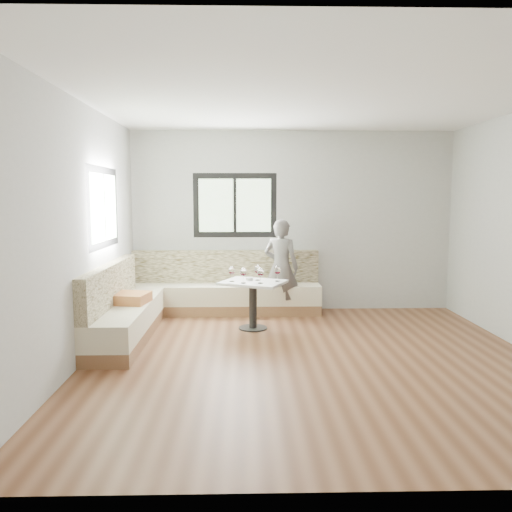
{
  "coord_description": "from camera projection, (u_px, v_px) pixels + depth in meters",
  "views": [
    {
      "loc": [
        -0.76,
        -5.32,
        1.78
      ],
      "look_at": [
        -0.6,
        1.4,
        0.98
      ],
      "focal_mm": 35.0,
      "sensor_mm": 36.0,
      "label": 1
    }
  ],
  "objects": [
    {
      "name": "wine_glass_d",
      "position": [
        258.0,
        270.0,
        6.77
      ],
      "size": [
        0.09,
        0.09,
        0.2
      ],
      "color": "white",
      "rests_on": "table"
    },
    {
      "name": "wine_glass_b",
      "position": [
        243.0,
        272.0,
        6.54
      ],
      "size": [
        0.09,
        0.09,
        0.2
      ],
      "color": "white",
      "rests_on": "table"
    },
    {
      "name": "table",
      "position": [
        253.0,
        293.0,
        6.73
      ],
      "size": [
        0.98,
        0.89,
        0.65
      ],
      "rotation": [
        0.0,
        0.0,
        -0.43
      ],
      "color": "black",
      "rests_on": "ground"
    },
    {
      "name": "olive_ramekin",
      "position": [
        249.0,
        279.0,
        6.79
      ],
      "size": [
        0.1,
        0.1,
        0.04
      ],
      "color": "white",
      "rests_on": "table"
    },
    {
      "name": "banquette",
      "position": [
        185.0,
        300.0,
        7.05
      ],
      "size": [
        2.9,
        2.8,
        0.95
      ],
      "color": "brown",
      "rests_on": "ground"
    },
    {
      "name": "wine_glass_a",
      "position": [
        232.0,
        271.0,
        6.67
      ],
      "size": [
        0.09,
        0.09,
        0.2
      ],
      "color": "white",
      "rests_on": "table"
    },
    {
      "name": "wine_glass_c",
      "position": [
        261.0,
        273.0,
        6.52
      ],
      "size": [
        0.09,
        0.09,
        0.2
      ],
      "color": "white",
      "rests_on": "table"
    },
    {
      "name": "wine_glass_e",
      "position": [
        277.0,
        271.0,
        6.69
      ],
      "size": [
        0.09,
        0.09,
        0.2
      ],
      "color": "white",
      "rests_on": "table"
    },
    {
      "name": "room",
      "position": [
        306.0,
        231.0,
        5.42
      ],
      "size": [
        5.01,
        5.01,
        2.81
      ],
      "color": "brown",
      "rests_on": "ground"
    },
    {
      "name": "person",
      "position": [
        281.0,
        268.0,
        7.48
      ],
      "size": [
        0.62,
        0.52,
        1.45
      ],
      "primitive_type": "imported",
      "rotation": [
        0.0,
        0.0,
        2.77
      ],
      "color": "#5E5A56",
      "rests_on": "ground"
    }
  ]
}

